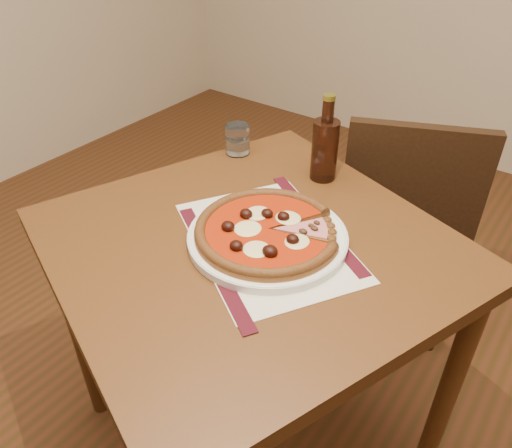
{
  "coord_description": "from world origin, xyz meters",
  "views": [
    {
      "loc": [
        0.03,
        0.18,
        1.41
      ],
      "look_at": [
        -0.49,
        0.88,
        0.78
      ],
      "focal_mm": 35.0,
      "sensor_mm": 36.0,
      "label": 1
    }
  ],
  "objects_px": {
    "table": "(251,275)",
    "chair_far": "(402,217)",
    "water_glass": "(237,139)",
    "bottle": "(325,147)",
    "pizza": "(267,230)",
    "plate": "(268,237)"
  },
  "relations": [
    {
      "from": "bottle",
      "to": "table",
      "type": "bearing_deg",
      "value": -88.32
    },
    {
      "from": "chair_far",
      "to": "pizza",
      "type": "distance_m",
      "value": 0.72
    },
    {
      "from": "table",
      "to": "water_glass",
      "type": "height_order",
      "value": "water_glass"
    },
    {
      "from": "plate",
      "to": "pizza",
      "type": "distance_m",
      "value": 0.02
    },
    {
      "from": "plate",
      "to": "water_glass",
      "type": "relative_size",
      "value": 4.17
    },
    {
      "from": "plate",
      "to": "bottle",
      "type": "height_order",
      "value": "bottle"
    },
    {
      "from": "pizza",
      "to": "bottle",
      "type": "bearing_deg",
      "value": 97.79
    },
    {
      "from": "water_glass",
      "to": "chair_far",
      "type": "bearing_deg",
      "value": 43.33
    },
    {
      "from": "water_glass",
      "to": "bottle",
      "type": "distance_m",
      "value": 0.27
    },
    {
      "from": "table",
      "to": "pizza",
      "type": "distance_m",
      "value": 0.14
    },
    {
      "from": "table",
      "to": "chair_far",
      "type": "height_order",
      "value": "chair_far"
    },
    {
      "from": "plate",
      "to": "water_glass",
      "type": "bearing_deg",
      "value": 136.9
    },
    {
      "from": "pizza",
      "to": "water_glass",
      "type": "xyz_separation_m",
      "value": [
        -0.3,
        0.28,
        0.01
      ]
    },
    {
      "from": "pizza",
      "to": "bottle",
      "type": "relative_size",
      "value": 1.4
    },
    {
      "from": "pizza",
      "to": "table",
      "type": "bearing_deg",
      "value": -152.36
    },
    {
      "from": "table",
      "to": "plate",
      "type": "xyz_separation_m",
      "value": [
        0.03,
        0.02,
        0.11
      ]
    },
    {
      "from": "chair_far",
      "to": "bottle",
      "type": "distance_m",
      "value": 0.51
    },
    {
      "from": "plate",
      "to": "pizza",
      "type": "relative_size",
      "value": 1.1
    },
    {
      "from": "chair_far",
      "to": "water_glass",
      "type": "xyz_separation_m",
      "value": [
        -0.39,
        -0.36,
        0.31
      ]
    },
    {
      "from": "pizza",
      "to": "water_glass",
      "type": "relative_size",
      "value": 3.78
    },
    {
      "from": "water_glass",
      "to": "bottle",
      "type": "relative_size",
      "value": 0.37
    },
    {
      "from": "chair_far",
      "to": "bottle",
      "type": "bearing_deg",
      "value": 46.85
    }
  ]
}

